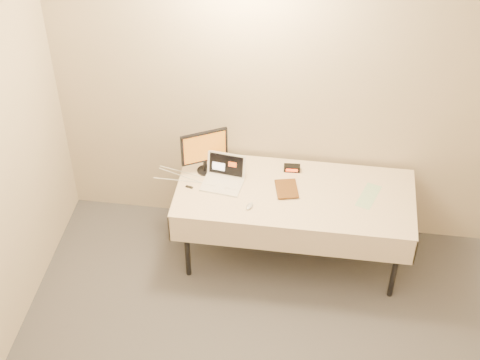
# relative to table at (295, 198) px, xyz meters

# --- Properties ---
(back_wall) EXTENTS (4.00, 0.10, 2.70)m
(back_wall) POSITION_rel_table_xyz_m (0.00, 0.45, 0.67)
(back_wall) COLOR beige
(back_wall) RESTS_ON ground
(table) EXTENTS (1.86, 0.81, 0.74)m
(table) POSITION_rel_table_xyz_m (0.00, 0.00, 0.00)
(table) COLOR black
(table) RESTS_ON ground
(laptop) EXTENTS (0.34, 0.30, 0.22)m
(laptop) POSITION_rel_table_xyz_m (-0.57, 0.05, 0.11)
(laptop) COLOR white
(laptop) RESTS_ON table
(monitor) EXTENTS (0.35, 0.20, 0.39)m
(monitor) POSITION_rel_table_xyz_m (-0.74, 0.16, 0.29)
(monitor) COLOR black
(monitor) RESTS_ON table
(book) EXTENTS (0.17, 0.06, 0.22)m
(book) POSITION_rel_table_xyz_m (-0.15, -0.00, 0.17)
(book) COLOR brown
(book) RESTS_ON table
(alarm_clock) EXTENTS (0.13, 0.06, 0.05)m
(alarm_clock) POSITION_rel_table_xyz_m (-0.05, 0.26, 0.09)
(alarm_clock) COLOR black
(alarm_clock) RESTS_ON table
(clicker) EXTENTS (0.07, 0.10, 0.02)m
(clicker) POSITION_rel_table_xyz_m (-0.33, -0.22, 0.07)
(clicker) COLOR #B8B8BA
(clicker) RESTS_ON table
(paper_form) EXTENTS (0.21, 0.32, 0.00)m
(paper_form) POSITION_rel_table_xyz_m (0.57, 0.04, 0.06)
(paper_form) COLOR #B1DFB2
(paper_form) RESTS_ON table
(usb_dongle) EXTENTS (0.06, 0.03, 0.01)m
(usb_dongle) POSITION_rel_table_xyz_m (-0.83, -0.06, 0.07)
(usb_dongle) COLOR black
(usb_dongle) RESTS_ON table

